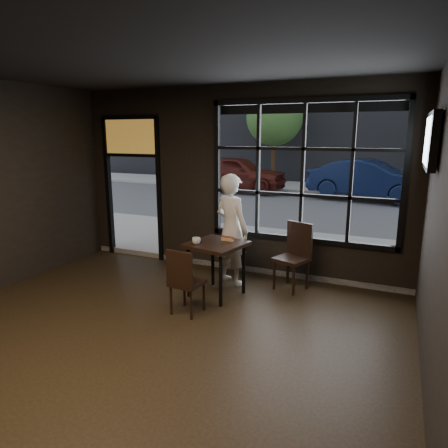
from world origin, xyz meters
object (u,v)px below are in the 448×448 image
at_px(man, 232,230).
at_px(chair_near, 187,281).
at_px(navy_car, 369,179).
at_px(cafe_table, 216,269).

bearing_deg(man, chair_near, 108.46).
relative_size(man, navy_car, 0.42).
relative_size(cafe_table, chair_near, 0.90).
xyz_separation_m(cafe_table, man, (0.01, 0.56, 0.49)).
xyz_separation_m(chair_near, navy_car, (1.51, 10.76, 0.34)).
height_order(chair_near, man, man).
bearing_deg(cafe_table, chair_near, -86.14).
distance_m(chair_near, man, 1.35).
height_order(cafe_table, chair_near, chair_near).
relative_size(cafe_table, man, 0.46).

